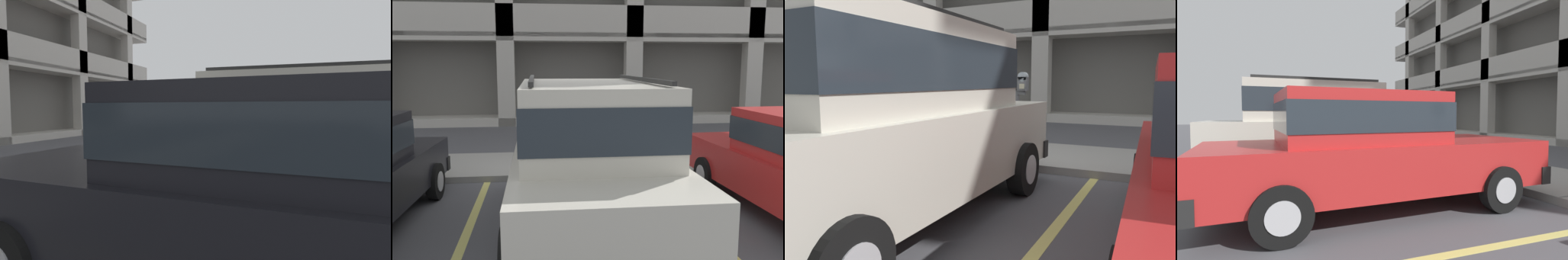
# 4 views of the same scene
# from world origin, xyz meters

# --- Properties ---
(ground_plane) EXTENTS (80.00, 80.00, 0.10)m
(ground_plane) POSITION_xyz_m (0.00, 0.00, -0.05)
(ground_plane) COLOR #4C4C51
(sidewalk) EXTENTS (40.00, 2.20, 0.12)m
(sidewalk) POSITION_xyz_m (0.00, 1.30, 0.06)
(sidewalk) COLOR gray
(sidewalk) RESTS_ON ground_plane
(parking_stall_lines) EXTENTS (12.73, 4.80, 0.01)m
(parking_stall_lines) POSITION_xyz_m (1.58, -1.40, 0.00)
(parking_stall_lines) COLOR #DBD16B
(parking_stall_lines) RESTS_ON ground_plane
(silver_suv) EXTENTS (2.04, 4.79, 2.03)m
(silver_suv) POSITION_xyz_m (-0.00, -2.46, 1.09)
(silver_suv) COLOR beige
(silver_suv) RESTS_ON ground_plane
(parking_meter_near) EXTENTS (0.35, 0.12, 1.45)m
(parking_meter_near) POSITION_xyz_m (0.30, 0.35, 1.20)
(parking_meter_near) COLOR #595B60
(parking_meter_near) RESTS_ON sidewalk
(fire_hydrant) EXTENTS (0.30, 0.30, 0.70)m
(fire_hydrant) POSITION_xyz_m (4.33, 0.65, 0.46)
(fire_hydrant) COLOR red
(fire_hydrant) RESTS_ON sidewalk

